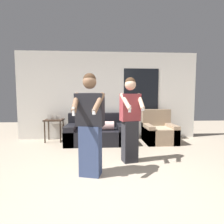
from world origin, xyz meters
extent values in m
plane|color=tan|center=(0.00, 0.00, 0.00)|extent=(14.00, 14.00, 0.00)
cube|color=silver|center=(0.00, 3.20, 1.35)|extent=(5.59, 0.06, 2.70)
cube|color=black|center=(1.03, 3.17, 1.55)|extent=(1.10, 0.01, 1.30)
cube|color=black|center=(-0.35, 2.63, 0.20)|extent=(1.72, 0.99, 0.40)
cube|color=black|center=(-0.35, 3.01, 0.62)|extent=(1.72, 0.22, 0.43)
cube|color=black|center=(-1.07, 2.63, 0.27)|extent=(0.28, 0.99, 0.54)
cube|color=black|center=(0.37, 2.63, 0.27)|extent=(0.28, 0.99, 0.54)
cylinder|color=beige|center=(-0.35, 2.50, 0.52)|extent=(0.95, 0.24, 0.24)
cube|color=#937A60|center=(1.45, 2.59, 0.22)|extent=(0.86, 0.88, 0.43)
cube|color=#937A60|center=(1.45, 2.93, 0.69)|extent=(0.86, 0.20, 0.51)
cube|color=#937A60|center=(1.11, 2.59, 0.27)|extent=(0.18, 0.88, 0.53)
cube|color=#937A60|center=(1.79, 2.59, 0.27)|extent=(0.18, 0.88, 0.53)
cube|color=tan|center=(1.45, 2.54, 0.44)|extent=(0.73, 0.70, 0.01)
cube|color=#332319|center=(-1.62, 2.91, 0.64)|extent=(0.52, 0.46, 0.04)
cylinder|color=#332319|center=(-1.84, 2.72, 0.31)|extent=(0.04, 0.04, 0.62)
cylinder|color=#332319|center=(-1.40, 2.72, 0.31)|extent=(0.04, 0.04, 0.62)
cylinder|color=#332319|center=(-1.84, 3.10, 0.31)|extent=(0.04, 0.04, 0.62)
cylinder|color=#332319|center=(-1.40, 3.10, 0.31)|extent=(0.04, 0.04, 0.62)
cube|color=beige|center=(-1.75, 2.89, 0.72)|extent=(0.10, 0.02, 0.17)
cube|color=beige|center=(-1.62, 2.91, 0.71)|extent=(0.13, 0.02, 0.15)
cube|color=beige|center=(-1.49, 2.93, 0.70)|extent=(0.16, 0.02, 0.13)
cube|color=#384770|center=(-0.40, 0.57, 0.42)|extent=(0.39, 0.31, 0.84)
cube|color=black|center=(-0.41, 0.56, 1.11)|extent=(0.50, 0.35, 0.55)
sphere|color=brown|center=(-0.41, 0.55, 1.56)|extent=(0.22, 0.22, 0.22)
sphere|color=#3D2819|center=(-0.41, 0.56, 1.60)|extent=(0.21, 0.21, 0.21)
cylinder|color=brown|center=(-0.62, 0.46, 1.23)|extent=(0.10, 0.36, 0.32)
cube|color=white|center=(-0.63, 0.31, 1.10)|extent=(0.04, 0.04, 0.13)
cylinder|color=brown|center=(-0.26, 0.37, 1.23)|extent=(0.22, 0.36, 0.32)
cube|color=white|center=(-0.33, 0.23, 1.10)|extent=(0.05, 0.05, 0.08)
cube|color=#28282D|center=(0.35, 1.14, 0.42)|extent=(0.33, 0.30, 0.84)
cube|color=#99383D|center=(0.35, 1.14, 1.11)|extent=(0.42, 0.31, 0.54)
sphere|color=#DBAD8E|center=(0.35, 1.14, 1.56)|extent=(0.22, 0.22, 0.22)
sphere|color=#3D2819|center=(0.35, 1.15, 1.60)|extent=(0.21, 0.21, 0.21)
cylinder|color=#DBAD8E|center=(0.23, 0.96, 1.23)|extent=(0.21, 0.36, 0.32)
cube|color=white|center=(0.29, 0.82, 1.10)|extent=(0.04, 0.04, 0.13)
cylinder|color=#DBAD8E|center=(0.54, 1.03, 1.23)|extent=(0.11, 0.36, 0.32)
cube|color=white|center=(0.55, 0.88, 1.10)|extent=(0.05, 0.05, 0.08)
camera|label=1|loc=(-0.22, -2.30, 1.32)|focal=28.00mm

